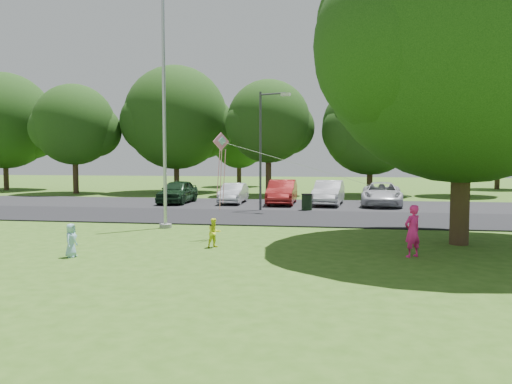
# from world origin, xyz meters

# --- Properties ---
(ground) EXTENTS (120.00, 120.00, 0.00)m
(ground) POSITION_xyz_m (0.00, 0.00, 0.00)
(ground) COLOR #305817
(ground) RESTS_ON ground
(park_road) EXTENTS (60.00, 6.00, 0.06)m
(park_road) POSITION_xyz_m (0.00, 9.00, 0.03)
(park_road) COLOR black
(park_road) RESTS_ON ground
(parking_strip) EXTENTS (42.00, 7.00, 0.06)m
(parking_strip) POSITION_xyz_m (0.00, 15.50, 0.03)
(parking_strip) COLOR black
(parking_strip) RESTS_ON ground
(flagpole) EXTENTS (0.50, 0.50, 10.00)m
(flagpole) POSITION_xyz_m (-3.50, 5.00, 4.17)
(flagpole) COLOR #B7BABF
(flagpole) RESTS_ON ground
(street_lamp) EXTENTS (1.73, 0.77, 6.41)m
(street_lamp) POSITION_xyz_m (-0.33, 11.87, 3.85)
(street_lamp) COLOR #3F3F44
(street_lamp) RESTS_ON ground
(trash_can) EXTENTS (0.60, 0.60, 0.95)m
(trash_can) POSITION_xyz_m (1.92, 12.31, 0.48)
(trash_can) COLOR black
(trash_can) RESTS_ON ground
(big_tree) EXTENTS (10.22, 9.73, 11.78)m
(big_tree) POSITION_xyz_m (7.45, 2.71, 6.66)
(big_tree) COLOR #332316
(big_tree) RESTS_ON ground
(tree_row) EXTENTS (64.35, 11.94, 10.88)m
(tree_row) POSITION_xyz_m (1.59, 24.23, 5.71)
(tree_row) COLOR #332316
(tree_row) RESTS_ON ground
(horizon_trees) EXTENTS (77.46, 7.20, 7.02)m
(horizon_trees) POSITION_xyz_m (4.06, 33.88, 4.30)
(horizon_trees) COLOR #332316
(horizon_trees) RESTS_ON ground
(parked_cars) EXTENTS (14.65, 5.12, 1.48)m
(parked_cars) POSITION_xyz_m (0.89, 15.53, 0.77)
(parked_cars) COLOR black
(parked_cars) RESTS_ON ground
(woman) EXTENTS (0.67, 0.63, 1.54)m
(woman) POSITION_xyz_m (5.66, 0.33, 0.77)
(woman) COLOR #F92184
(woman) RESTS_ON ground
(child_yellow) EXTENTS (0.59, 0.58, 0.95)m
(child_yellow) POSITION_xyz_m (-0.43, 0.94, 0.48)
(child_yellow) COLOR #EEF626
(child_yellow) RESTS_ON ground
(child_blue) EXTENTS (0.33, 0.49, 0.99)m
(child_blue) POSITION_xyz_m (-4.20, -1.24, 0.49)
(child_blue) COLOR #8BC0D5
(child_blue) RESTS_ON ground
(kite) EXTENTS (6.54, 2.74, 2.81)m
(kite) POSITION_xyz_m (-0.49, 2.73, 3.03)
(kite) COLOR pink
(kite) RESTS_ON ground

